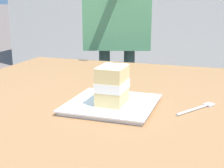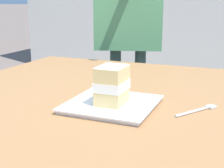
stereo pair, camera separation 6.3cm
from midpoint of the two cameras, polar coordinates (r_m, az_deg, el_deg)
The scene contains 5 objects.
patio_table at distance 1.15m, azimuth -9.29°, elevation -6.81°, with size 1.40×1.07×0.74m.
dessert_plate at distance 1.01m, azimuth -1.80°, elevation -3.67°, with size 0.27×0.27×0.02m.
cake_slice at distance 0.98m, azimuth -1.82°, elevation -0.22°, with size 0.11×0.09×0.12m.
dessert_fork at distance 1.02m, azimuth 13.29°, elevation -4.22°, with size 0.15×0.11×0.01m.
diner_person at distance 2.04m, azimuth -0.01°, elevation 13.14°, with size 0.58×0.45×1.53m.
Camera 1 is at (-0.95, -0.48, 1.07)m, focal length 51.45 mm.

